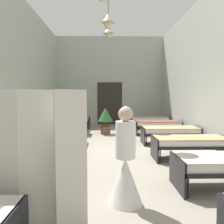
{
  "coord_description": "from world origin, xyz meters",
  "views": [
    {
      "loc": [
        -0.18,
        -6.56,
        1.62
      ],
      "look_at": [
        0.0,
        0.98,
        1.08
      ],
      "focal_mm": 35.94,
      "sensor_mm": 36.0,
      "label": 1
    }
  ],
  "objects_px": {
    "bed_right_row_3": "(170,131)",
    "potted_plant": "(105,117)",
    "bed_right_row_4": "(158,124)",
    "bed_left_row_5": "(71,120)",
    "patient_seated_primary": "(49,126)",
    "bed_left_row_2": "(36,143)",
    "nurse_near_aisle": "(125,169)",
    "bed_right_row_2": "(191,142)",
    "nurse_mid_aisle": "(67,179)",
    "bed_left_row_1": "(2,166)",
    "bed_right_row_5": "(149,120)",
    "bed_left_row_3": "(53,131)",
    "privacy_screen": "(37,161)",
    "bed_left_row_4": "(64,124)"
  },
  "relations": [
    {
      "from": "bed_right_row_4",
      "to": "nurse_near_aisle",
      "type": "distance_m",
      "value": 6.34
    },
    {
      "from": "bed_right_row_3",
      "to": "potted_plant",
      "type": "bearing_deg",
      "value": 138.07
    },
    {
      "from": "patient_seated_primary",
      "to": "privacy_screen",
      "type": "xyz_separation_m",
      "value": [
        0.6,
        -2.93,
        -0.02
      ]
    },
    {
      "from": "bed_right_row_5",
      "to": "privacy_screen",
      "type": "distance_m",
      "value": 9.05
    },
    {
      "from": "bed_left_row_2",
      "to": "bed_left_row_3",
      "type": "xyz_separation_m",
      "value": [
        0.0,
        1.85,
        0.0
      ]
    },
    {
      "from": "bed_left_row_3",
      "to": "bed_right_row_3",
      "type": "xyz_separation_m",
      "value": [
        3.95,
        0.0,
        0.0
      ]
    },
    {
      "from": "bed_left_row_3",
      "to": "bed_right_row_5",
      "type": "relative_size",
      "value": 1.0
    },
    {
      "from": "bed_left_row_2",
      "to": "bed_left_row_3",
      "type": "relative_size",
      "value": 1.0
    },
    {
      "from": "bed_right_row_3",
      "to": "nurse_near_aisle",
      "type": "height_order",
      "value": "nurse_near_aisle"
    },
    {
      "from": "bed_right_row_2",
      "to": "bed_right_row_4",
      "type": "distance_m",
      "value": 3.71
    },
    {
      "from": "bed_left_row_1",
      "to": "bed_right_row_4",
      "type": "bearing_deg",
      "value": 54.63
    },
    {
      "from": "bed_left_row_3",
      "to": "privacy_screen",
      "type": "relative_size",
      "value": 1.12
    },
    {
      "from": "bed_left_row_2",
      "to": "nurse_near_aisle",
      "type": "relative_size",
      "value": 1.28
    },
    {
      "from": "privacy_screen",
      "to": "bed_right_row_5",
      "type": "bearing_deg",
      "value": 50.47
    },
    {
      "from": "nurse_near_aisle",
      "to": "bed_right_row_4",
      "type": "bearing_deg",
      "value": -8.38
    },
    {
      "from": "bed_right_row_3",
      "to": "bed_right_row_4",
      "type": "bearing_deg",
      "value": 90.0
    },
    {
      "from": "bed_right_row_2",
      "to": "nurse_mid_aisle",
      "type": "height_order",
      "value": "nurse_mid_aisle"
    },
    {
      "from": "potted_plant",
      "to": "bed_left_row_2",
      "type": "bearing_deg",
      "value": -114.41
    },
    {
      "from": "bed_left_row_2",
      "to": "privacy_screen",
      "type": "height_order",
      "value": "privacy_screen"
    },
    {
      "from": "bed_left_row_2",
      "to": "nurse_near_aisle",
      "type": "distance_m",
      "value": 3.13
    },
    {
      "from": "bed_left_row_3",
      "to": "bed_right_row_5",
      "type": "xyz_separation_m",
      "value": [
        3.95,
        3.71,
        0.0
      ]
    },
    {
      "from": "bed_left_row_1",
      "to": "bed_right_row_3",
      "type": "relative_size",
      "value": 1.0
    },
    {
      "from": "bed_right_row_5",
      "to": "nurse_mid_aisle",
      "type": "relative_size",
      "value": 1.28
    },
    {
      "from": "nurse_mid_aisle",
      "to": "bed_left_row_3",
      "type": "bearing_deg",
      "value": 111.29
    },
    {
      "from": "bed_left_row_2",
      "to": "bed_right_row_5",
      "type": "height_order",
      "value": "same"
    },
    {
      "from": "bed_left_row_2",
      "to": "bed_left_row_1",
      "type": "bearing_deg",
      "value": -90.0
    },
    {
      "from": "bed_right_row_4",
      "to": "bed_left_row_5",
      "type": "distance_m",
      "value": 4.36
    },
    {
      "from": "bed_left_row_5",
      "to": "nurse_mid_aisle",
      "type": "height_order",
      "value": "nurse_mid_aisle"
    },
    {
      "from": "potted_plant",
      "to": "bed_right_row_5",
      "type": "bearing_deg",
      "value": 38.0
    },
    {
      "from": "bed_right_row_2",
      "to": "bed_left_row_5",
      "type": "xyz_separation_m",
      "value": [
        -3.95,
        5.56,
        0.0
      ]
    },
    {
      "from": "bed_right_row_3",
      "to": "nurse_mid_aisle",
      "type": "bearing_deg",
      "value": -120.26
    },
    {
      "from": "bed_right_row_2",
      "to": "bed_left_row_5",
      "type": "relative_size",
      "value": 1.0
    },
    {
      "from": "potted_plant",
      "to": "bed_left_row_5",
      "type": "bearing_deg",
      "value": 135.27
    },
    {
      "from": "bed_right_row_4",
      "to": "nurse_near_aisle",
      "type": "bearing_deg",
      "value": -107.21
    },
    {
      "from": "bed_left_row_5",
      "to": "nurse_near_aisle",
      "type": "xyz_separation_m",
      "value": [
        2.07,
        -7.91,
        0.09
      ]
    },
    {
      "from": "bed_left_row_3",
      "to": "potted_plant",
      "type": "height_order",
      "value": "potted_plant"
    },
    {
      "from": "bed_left_row_3",
      "to": "privacy_screen",
      "type": "distance_m",
      "value": 4.94
    },
    {
      "from": "bed_left_row_2",
      "to": "bed_left_row_4",
      "type": "bearing_deg",
      "value": 90.0
    },
    {
      "from": "bed_right_row_4",
      "to": "bed_right_row_5",
      "type": "relative_size",
      "value": 1.0
    },
    {
      "from": "nurse_near_aisle",
      "to": "bed_right_row_2",
      "type": "bearing_deg",
      "value": -29.76
    },
    {
      "from": "bed_left_row_3",
      "to": "nurse_mid_aisle",
      "type": "distance_m",
      "value": 4.76
    },
    {
      "from": "bed_left_row_4",
      "to": "bed_right_row_4",
      "type": "bearing_deg",
      "value": 0.0
    },
    {
      "from": "bed_left_row_3",
      "to": "bed_left_row_2",
      "type": "bearing_deg",
      "value": -90.0
    },
    {
      "from": "bed_right_row_2",
      "to": "bed_left_row_1",
      "type": "bearing_deg",
      "value": -154.85
    },
    {
      "from": "bed_left_row_2",
      "to": "bed_right_row_3",
      "type": "relative_size",
      "value": 1.0
    },
    {
      "from": "bed_left_row_2",
      "to": "bed_right_row_2",
      "type": "xyz_separation_m",
      "value": [
        3.95,
        0.0,
        0.0
      ]
    },
    {
      "from": "bed_left_row_5",
      "to": "patient_seated_primary",
      "type": "distance_m",
      "value": 5.63
    },
    {
      "from": "bed_left_row_1",
      "to": "nurse_mid_aisle",
      "type": "xyz_separation_m",
      "value": [
        1.27,
        -0.88,
        0.09
      ]
    },
    {
      "from": "bed_left_row_5",
      "to": "privacy_screen",
      "type": "xyz_separation_m",
      "value": [
        0.95,
        -8.53,
        0.41
      ]
    },
    {
      "from": "bed_left_row_2",
      "to": "nurse_mid_aisle",
      "type": "xyz_separation_m",
      "value": [
        1.27,
        -2.74,
        0.09
      ]
    }
  ]
}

